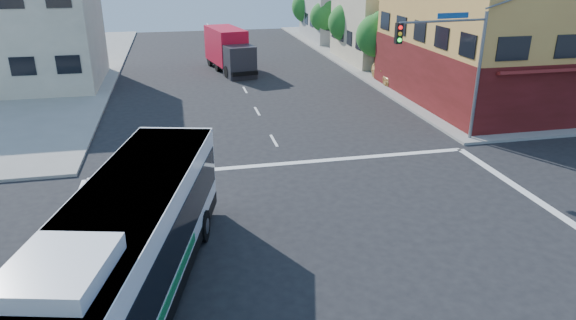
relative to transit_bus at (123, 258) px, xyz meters
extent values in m
plane|color=black|center=(6.85, 0.89, -1.92)|extent=(120.00, 120.00, 0.00)
cube|color=gray|center=(41.85, 35.89, -1.84)|extent=(50.00, 50.00, 0.15)
cube|color=maroon|center=(26.85, 19.39, 0.08)|extent=(18.09, 15.08, 4.00)
cube|color=#C2B794|center=(23.85, 34.89, 2.58)|extent=(12.00, 10.00, 9.00)
cube|color=beige|center=(-10.15, 30.89, 2.08)|extent=(12.00, 10.00, 8.00)
cylinder|color=slate|center=(17.65, 11.69, 1.58)|extent=(0.18, 0.18, 7.00)
cylinder|color=slate|center=(15.15, 11.44, 4.68)|extent=(5.01, 0.62, 0.12)
cube|color=black|center=(12.65, 11.19, 4.18)|extent=(0.32, 0.30, 1.00)
sphere|color=#FF0C0C|center=(12.65, 11.02, 4.48)|extent=(0.20, 0.20, 0.20)
sphere|color=yellow|center=(12.65, 11.02, 4.18)|extent=(0.20, 0.20, 0.20)
sphere|color=#19FF33|center=(12.65, 11.02, 3.88)|extent=(0.20, 0.20, 0.20)
cube|color=#14488C|center=(15.65, 11.49, 4.93)|extent=(1.80, 0.22, 0.28)
cylinder|color=#362513|center=(18.65, 28.89, -0.95)|extent=(0.28, 0.28, 1.92)
sphere|color=#1B6022|center=(18.65, 28.89, 1.45)|extent=(3.60, 3.60, 3.60)
sphere|color=#1B6022|center=(19.05, 28.59, 2.35)|extent=(2.52, 2.52, 2.52)
cylinder|color=#362513|center=(18.65, 36.89, -0.92)|extent=(0.28, 0.28, 1.99)
sphere|color=#1B6022|center=(18.65, 36.89, 1.60)|extent=(3.80, 3.80, 3.80)
sphere|color=#1B6022|center=(19.05, 36.59, 2.55)|extent=(2.66, 2.66, 2.66)
cylinder|color=#362513|center=(18.65, 44.89, -0.97)|extent=(0.28, 0.28, 1.89)
sphere|color=#1B6022|center=(18.65, 44.89, 1.33)|extent=(3.40, 3.40, 3.40)
sphere|color=#1B6022|center=(19.05, 44.59, 2.18)|extent=(2.38, 2.38, 2.38)
cylinder|color=#362513|center=(18.65, 52.89, -0.90)|extent=(0.28, 0.28, 2.03)
sphere|color=#1B6022|center=(18.65, 52.89, 1.71)|extent=(4.00, 4.00, 4.00)
cube|color=black|center=(0.01, 0.02, -1.31)|extent=(6.01, 13.52, 0.50)
cube|color=white|center=(0.01, 0.02, 0.04)|extent=(5.99, 13.49, 3.14)
cube|color=black|center=(0.01, 0.02, 0.23)|extent=(5.95, 13.12, 1.38)
cube|color=black|center=(1.63, 6.35, 0.12)|extent=(2.52, 0.70, 1.49)
cube|color=#E5590C|center=(1.63, 6.39, 1.22)|extent=(2.05, 0.58, 0.31)
cube|color=white|center=(0.01, 0.02, 1.54)|extent=(5.87, 13.22, 0.13)
cube|color=white|center=(-0.81, -3.18, 1.80)|extent=(2.50, 2.83, 0.40)
cube|color=#0F793B|center=(-1.50, -0.16, -0.76)|extent=(1.52, 5.87, 0.31)
cube|color=#0F793B|center=(1.24, -0.86, -0.76)|extent=(1.52, 5.87, 0.31)
cylinder|color=black|center=(-0.22, 4.44, -1.34)|extent=(0.60, 1.19, 1.14)
cylinder|color=#99999E|center=(-0.37, 4.48, -1.34)|extent=(0.18, 0.57, 0.57)
cylinder|color=black|center=(2.33, 3.79, -1.34)|extent=(0.60, 1.19, 1.14)
cylinder|color=#99999E|center=(2.48, 3.75, -1.34)|extent=(0.18, 0.57, 0.57)
cube|color=#26252B|center=(7.06, 30.43, -0.59)|extent=(2.73, 2.65, 2.65)
cube|color=black|center=(7.25, 29.48, -0.18)|extent=(2.12, 0.49, 1.02)
cube|color=red|center=(6.32, 34.23, 0.22)|extent=(3.50, 6.07, 3.06)
cube|color=black|center=(6.55, 33.03, -1.36)|extent=(3.77, 8.43, 0.31)
cylinder|color=black|center=(5.97, 30.42, -1.41)|extent=(0.48, 1.05, 1.02)
cylinder|color=black|center=(8.07, 30.83, -1.41)|extent=(0.48, 1.05, 1.02)
cylinder|color=black|center=(5.40, 33.32, -1.41)|extent=(0.48, 1.05, 1.02)
cylinder|color=black|center=(7.50, 33.73, -1.41)|extent=(0.48, 1.05, 1.02)
cylinder|color=black|center=(4.91, 35.82, -1.41)|extent=(0.48, 1.05, 1.02)
cylinder|color=black|center=(7.01, 36.23, -1.41)|extent=(0.48, 1.05, 1.02)
imported|color=#DFA953|center=(18.77, 25.97, -1.09)|extent=(2.27, 4.96, 1.65)
camera|label=1|loc=(1.88, -12.80, 7.72)|focal=32.00mm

